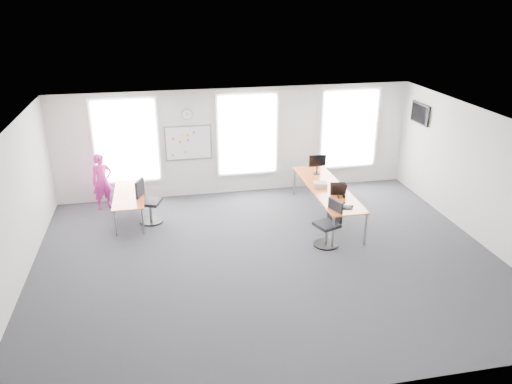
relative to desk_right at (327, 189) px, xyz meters
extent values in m
plane|color=#242428|center=(-1.94, -1.82, -0.76)|extent=(10.00, 10.00, 0.00)
plane|color=white|center=(-1.94, -1.82, 2.24)|extent=(10.00, 10.00, 0.00)
plane|color=silver|center=(-1.94, 2.18, 0.74)|extent=(10.00, 0.00, 10.00)
plane|color=silver|center=(-1.94, -5.82, 0.74)|extent=(10.00, 0.00, 10.00)
plane|color=silver|center=(-6.94, -1.82, 0.74)|extent=(0.00, 10.00, 10.00)
plane|color=silver|center=(3.06, -1.82, 0.74)|extent=(0.00, 10.00, 10.00)
cube|color=silver|center=(-4.94, 2.15, 0.94)|extent=(1.60, 0.06, 2.20)
cube|color=silver|center=(-1.64, 2.15, 0.94)|extent=(1.60, 0.06, 2.20)
cube|color=silver|center=(1.36, 2.15, 0.94)|extent=(1.60, 0.06, 2.20)
cube|color=#C25C2E|center=(0.00, 0.00, 0.04)|extent=(0.89, 3.35, 0.03)
cylinder|color=gray|center=(-0.39, -1.62, -0.37)|extent=(0.06, 0.06, 0.78)
cylinder|color=gray|center=(0.39, -1.62, -0.37)|extent=(0.06, 0.06, 0.78)
cylinder|color=gray|center=(-0.39, 1.62, -0.37)|extent=(0.06, 0.06, 0.78)
cylinder|color=gray|center=(0.39, 1.62, -0.37)|extent=(0.06, 0.06, 0.78)
cube|color=#C25C2E|center=(-4.92, 0.83, -0.09)|extent=(0.75, 1.89, 0.03)
cylinder|color=gray|center=(-5.24, -0.05, -0.43)|extent=(0.05, 0.05, 0.66)
cylinder|color=gray|center=(-4.60, -0.05, -0.43)|extent=(0.05, 0.05, 0.66)
cylinder|color=gray|center=(-5.24, 1.72, -0.43)|extent=(0.05, 0.05, 0.66)
cylinder|color=gray|center=(-4.60, 1.72, -0.43)|extent=(0.05, 0.05, 0.66)
cylinder|color=black|center=(-0.49, -1.47, -0.75)|extent=(0.57, 0.57, 0.03)
cylinder|color=gray|center=(-0.49, -1.47, -0.50)|extent=(0.07, 0.07, 0.46)
cube|color=black|center=(-0.49, -1.47, -0.25)|extent=(0.62, 0.62, 0.08)
cube|color=black|center=(-0.28, -1.39, 0.06)|extent=(0.21, 0.45, 0.49)
cylinder|color=black|center=(-4.42, 0.60, -0.75)|extent=(0.59, 0.59, 0.03)
cylinder|color=gray|center=(-4.42, 0.60, -0.49)|extent=(0.07, 0.07, 0.48)
cube|color=black|center=(-4.42, 0.60, -0.23)|extent=(0.64, 0.64, 0.08)
cube|color=black|center=(-4.64, 0.68, 0.09)|extent=(0.22, 0.47, 0.51)
imported|color=#C62186|center=(-5.63, 1.71, -0.01)|extent=(0.65, 0.55, 1.51)
cube|color=white|center=(-3.29, 2.15, 0.79)|extent=(1.20, 0.03, 0.90)
cylinder|color=gray|center=(-3.29, 2.15, 1.59)|extent=(0.30, 0.04, 0.30)
cube|color=black|center=(3.01, 1.18, 1.54)|extent=(0.06, 0.90, 0.55)
cube|color=black|center=(-0.10, -1.28, 0.06)|extent=(0.50, 0.27, 0.02)
ellipsoid|color=black|center=(0.16, -1.27, 0.08)|extent=(0.09, 0.13, 0.05)
cylinder|color=black|center=(0.07, -1.02, 0.06)|extent=(0.07, 0.07, 0.01)
cylinder|color=black|center=(0.04, -0.72, 0.09)|extent=(0.04, 0.08, 0.08)
cylinder|color=black|center=(0.17, -0.72, 0.09)|extent=(0.04, 0.08, 0.08)
cylinder|color=gold|center=(0.04, -0.72, 0.09)|extent=(0.01, 0.09, 0.09)
cube|color=black|center=(0.11, -0.72, 0.14)|extent=(0.15, 0.02, 0.01)
cube|color=black|center=(0.10, -0.46, 0.20)|extent=(0.37, 0.14, 0.30)
cube|color=orange|center=(0.10, -0.55, 0.19)|extent=(0.36, 0.15, 0.27)
cube|color=black|center=(0.10, -0.57, 0.20)|extent=(0.38, 0.15, 0.29)
cube|color=beige|center=(-0.15, 0.07, 0.11)|extent=(0.39, 0.33, 0.12)
cylinder|color=black|center=(0.05, 1.02, 0.06)|extent=(0.20, 0.20, 0.02)
cylinder|color=black|center=(0.05, 1.02, 0.16)|extent=(0.04, 0.04, 0.20)
cube|color=black|center=(0.05, 1.00, 0.43)|extent=(0.48, 0.04, 0.32)
cube|color=black|center=(0.05, 0.98, 0.43)|extent=(0.45, 0.01, 0.29)
camera|label=1|loc=(-4.08, -11.12, 4.73)|focal=35.00mm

